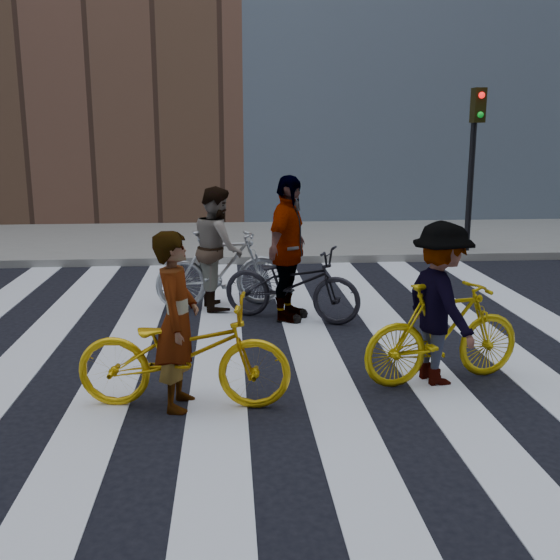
{
  "coord_description": "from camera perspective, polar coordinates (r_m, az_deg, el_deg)",
  "views": [
    {
      "loc": [
        -0.41,
        -7.39,
        2.5
      ],
      "look_at": [
        0.19,
        0.3,
        0.75
      ],
      "focal_mm": 42.0,
      "sensor_mm": 36.0,
      "label": 1
    }
  ],
  "objects": [
    {
      "name": "bike_dark_rear",
      "position": [
        8.82,
        1.0,
        -0.32
      ],
      "size": [
        2.03,
        1.41,
        1.01
      ],
      "primitive_type": "imported",
      "rotation": [
        0.0,
        0.0,
        1.14
      ],
      "color": "black",
      "rests_on": "ground"
    },
    {
      "name": "rider_right",
      "position": [
        6.74,
        13.79,
        -2.01
      ],
      "size": [
        0.83,
        1.18,
        1.65
      ],
      "primitive_type": "imported",
      "rotation": [
        0.0,
        0.0,
        1.79
      ],
      "color": "slate",
      "rests_on": "ground"
    },
    {
      "name": "rider_rear",
      "position": [
        8.72,
        0.69,
        2.71
      ],
      "size": [
        0.91,
        1.24,
        1.96
      ],
      "primitive_type": "imported",
      "rotation": [
        0.0,
        0.0,
        1.14
      ],
      "color": "slate",
      "rests_on": "ground"
    },
    {
      "name": "sidewalk_far",
      "position": [
        15.1,
        -2.88,
        3.51
      ],
      "size": [
        100.0,
        5.0,
        0.15
      ],
      "primitive_type": "cube",
      "color": "gray",
      "rests_on": "ground"
    },
    {
      "name": "rider_left",
      "position": [
        6.02,
        -8.96,
        -3.55
      ],
      "size": [
        0.46,
        0.64,
        1.65
      ],
      "primitive_type": "imported",
      "rotation": [
        0.0,
        0.0,
        1.45
      ],
      "color": "slate",
      "rests_on": "ground"
    },
    {
      "name": "zebra_crosswalk",
      "position": [
        7.81,
        -1.23,
        -5.86
      ],
      "size": [
        8.25,
        10.0,
        0.01
      ],
      "color": "white",
      "rests_on": "ground"
    },
    {
      "name": "bike_yellow_left",
      "position": [
        6.11,
        -8.39,
        -6.33
      ],
      "size": [
        2.04,
        0.91,
        1.04
      ],
      "primitive_type": "imported",
      "rotation": [
        0.0,
        0.0,
        1.45
      ],
      "color": "#E0AA0C",
      "rests_on": "ground"
    },
    {
      "name": "rider_mid",
      "position": [
        9.43,
        -5.45,
        2.8
      ],
      "size": [
        0.8,
        0.96,
        1.76
      ],
      "primitive_type": "imported",
      "rotation": [
        0.0,
        0.0,
        1.75
      ],
      "color": "slate",
      "rests_on": "ground"
    },
    {
      "name": "ground",
      "position": [
        7.82,
        -1.23,
        -5.9
      ],
      "size": [
        100.0,
        100.0,
        0.0
      ],
      "primitive_type": "plane",
      "color": "black",
      "rests_on": "ground"
    },
    {
      "name": "bike_yellow_right",
      "position": [
        6.83,
        14.05,
        -4.46
      ],
      "size": [
        1.81,
        0.86,
        1.05
      ],
      "primitive_type": "imported",
      "rotation": [
        0.0,
        0.0,
        1.79
      ],
      "color": "#C8A60B",
      "rests_on": "ground"
    },
    {
      "name": "traffic_signal",
      "position": [
        13.6,
        16.57,
        11.32
      ],
      "size": [
        0.22,
        0.42,
        3.33
      ],
      "color": "black",
      "rests_on": "ground"
    },
    {
      "name": "bike_silver_mid",
      "position": [
        9.49,
        -5.11,
        0.97
      ],
      "size": [
        1.96,
        0.86,
        1.14
      ],
      "primitive_type": "imported",
      "rotation": [
        0.0,
        0.0,
        1.75
      ],
      "color": "#A8ABB2",
      "rests_on": "ground"
    }
  ]
}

